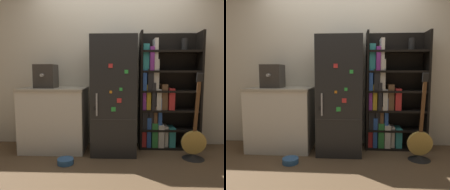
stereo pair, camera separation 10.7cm
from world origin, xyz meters
TOP-DOWN VIEW (x-y plane):
  - ground_plane at (0.00, 0.00)m, footprint 16.00×16.00m
  - wall_back at (0.00, 0.47)m, footprint 8.00×0.05m
  - refrigerator at (-0.00, 0.12)m, footprint 0.63×0.69m
  - bookshelf at (0.72, 0.31)m, footprint 0.90×0.33m
  - kitchen_counter at (-0.89, 0.15)m, footprint 0.94×0.63m
  - espresso_machine at (-1.00, 0.13)m, footprint 0.29×0.34m
  - guitar at (1.08, -0.17)m, footprint 0.33×0.30m
  - pet_bowl at (-0.61, -0.40)m, footprint 0.21×0.21m

SIDE VIEW (x-z plane):
  - ground_plane at x=0.00m, z-range 0.00..0.00m
  - pet_bowl at x=-0.61m, z-range 0.00..0.07m
  - guitar at x=1.08m, z-range -0.41..0.75m
  - kitchen_counter at x=-0.89m, z-range 0.00..0.94m
  - bookshelf at x=0.72m, z-range -0.11..1.65m
  - refrigerator at x=0.00m, z-range 0.00..1.66m
  - espresso_machine at x=-1.00m, z-range 0.93..1.28m
  - wall_back at x=0.00m, z-range 0.00..2.60m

